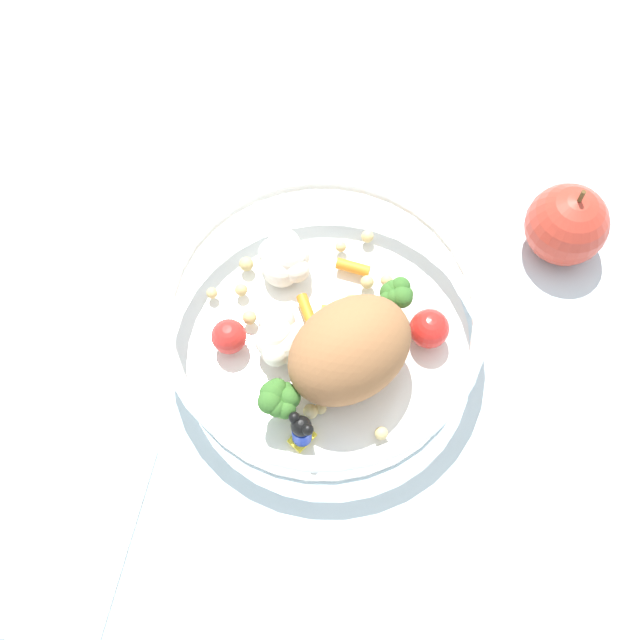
{
  "coord_description": "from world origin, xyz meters",
  "views": [
    {
      "loc": [
        -0.2,
        -0.17,
        0.57
      ],
      "look_at": [
        -0.01,
        0.0,
        0.03
      ],
      "focal_mm": 43.22,
      "sensor_mm": 36.0,
      "label": 1
    }
  ],
  "objects": [
    {
      "name": "ground_plane",
      "position": [
        0.0,
        0.0,
        0.0
      ],
      "size": [
        2.4,
        2.4,
        0.0
      ],
      "primitive_type": "plane",
      "color": "silver"
    },
    {
      "name": "food_container",
      "position": [
        -0.01,
        -0.0,
        0.03
      ],
      "size": [
        0.25,
        0.25,
        0.09
      ],
      "color": "white",
      "rests_on": "ground_plane"
    },
    {
      "name": "loose_apple",
      "position": [
        0.19,
        -0.1,
        0.03
      ],
      "size": [
        0.07,
        0.07,
        0.08
      ],
      "color": "#BC3828",
      "rests_on": "ground_plane"
    },
    {
      "name": "folded_napkin",
      "position": [
        -0.25,
        0.05,
        0.0
      ],
      "size": [
        0.18,
        0.17,
        0.01
      ],
      "primitive_type": "cube",
      "rotation": [
        0.0,
        0.0,
        0.5
      ],
      "color": "white",
      "rests_on": "ground_plane"
    }
  ]
}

